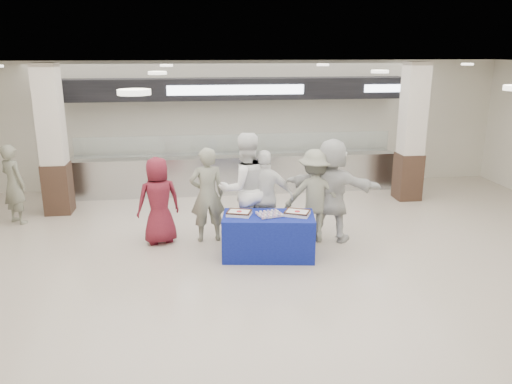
{
  "coord_description": "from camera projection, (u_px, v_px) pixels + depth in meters",
  "views": [
    {
      "loc": [
        -1.11,
        -6.72,
        3.47
      ],
      "look_at": [
        0.0,
        1.6,
        1.05
      ],
      "focal_mm": 35.0,
      "sensor_mm": 36.0,
      "label": 1
    }
  ],
  "objects": [
    {
      "name": "sheet_cake_left",
      "position": [
        239.0,
        213.0,
        8.46
      ],
      "size": [
        0.47,
        0.41,
        0.09
      ],
      "color": "white",
      "rests_on": "display_table"
    },
    {
      "name": "ground",
      "position": [
        270.0,
        288.0,
        7.51
      ],
      "size": [
        14.0,
        14.0,
        0.0
      ],
      "primitive_type": "plane",
      "color": "beige",
      "rests_on": "ground"
    },
    {
      "name": "cupcake_tray",
      "position": [
        269.0,
        214.0,
        8.42
      ],
      "size": [
        0.41,
        0.34,
        0.06
      ],
      "color": "silver",
      "rests_on": "display_table"
    },
    {
      "name": "soldier_bg",
      "position": [
        14.0,
        184.0,
        10.13
      ],
      "size": [
        0.72,
        0.68,
        1.65
      ],
      "primitive_type": "imported",
      "rotation": [
        0.0,
        0.0,
        2.48
      ],
      "color": "slate",
      "rests_on": "ground"
    },
    {
      "name": "chef_tall",
      "position": [
        245.0,
        188.0,
        9.07
      ],
      "size": [
        1.16,
        1.0,
        2.05
      ],
      "primitive_type": "imported",
      "rotation": [
        0.0,
        0.0,
        3.4
      ],
      "color": "white",
      "rests_on": "ground"
    },
    {
      "name": "sheet_cake_right",
      "position": [
        297.0,
        213.0,
        8.46
      ],
      "size": [
        0.5,
        0.45,
        0.09
      ],
      "color": "white",
      "rests_on": "display_table"
    },
    {
      "name": "civilian_white",
      "position": [
        331.0,
        190.0,
        9.18
      ],
      "size": [
        1.88,
        1.25,
        1.94
      ],
      "primitive_type": "imported",
      "rotation": [
        0.0,
        0.0,
        2.73
      ],
      "color": "silver",
      "rests_on": "ground"
    },
    {
      "name": "civilian_maroon",
      "position": [
        159.0,
        201.0,
        9.08
      ],
      "size": [
        0.91,
        0.73,
        1.62
      ],
      "primitive_type": "imported",
      "rotation": [
        0.0,
        0.0,
        3.44
      ],
      "color": "maroon",
      "rests_on": "ground"
    },
    {
      "name": "display_table",
      "position": [
        268.0,
        236.0,
        8.57
      ],
      "size": [
        1.65,
        1.0,
        0.75
      ],
      "primitive_type": "cube",
      "rotation": [
        0.0,
        0.0,
        -0.15
      ],
      "color": "navy",
      "rests_on": "ground"
    },
    {
      "name": "soldier_b",
      "position": [
        315.0,
        196.0,
        9.17
      ],
      "size": [
        1.23,
        0.86,
        1.74
      ],
      "primitive_type": "imported",
      "rotation": [
        0.0,
        0.0,
        2.94
      ],
      "color": "slate",
      "rests_on": "ground"
    },
    {
      "name": "chef_short",
      "position": [
        265.0,
        197.0,
        9.05
      ],
      "size": [
        1.08,
        0.58,
        1.75
      ],
      "primitive_type": "imported",
      "rotation": [
        0.0,
        0.0,
        2.99
      ],
      "color": "white",
      "rests_on": "ground"
    },
    {
      "name": "serving_line",
      "position": [
        236.0,
        146.0,
        12.33
      ],
      "size": [
        8.7,
        0.85,
        2.8
      ],
      "color": "silver",
      "rests_on": "ground"
    },
    {
      "name": "column_right",
      "position": [
        411.0,
        135.0,
        11.59
      ],
      "size": [
        0.55,
        0.55,
        3.2
      ],
      "color": "#332017",
      "rests_on": "ground"
    },
    {
      "name": "column_left",
      "position": [
        53.0,
        144.0,
        10.57
      ],
      "size": [
        0.55,
        0.55,
        3.2
      ],
      "color": "#332017",
      "rests_on": "ground"
    },
    {
      "name": "soldier_a",
      "position": [
        207.0,
        195.0,
        9.16
      ],
      "size": [
        0.69,
        0.5,
        1.77
      ],
      "primitive_type": "imported",
      "rotation": [
        0.0,
        0.0,
        3.26
      ],
      "color": "slate",
      "rests_on": "ground"
    }
  ]
}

